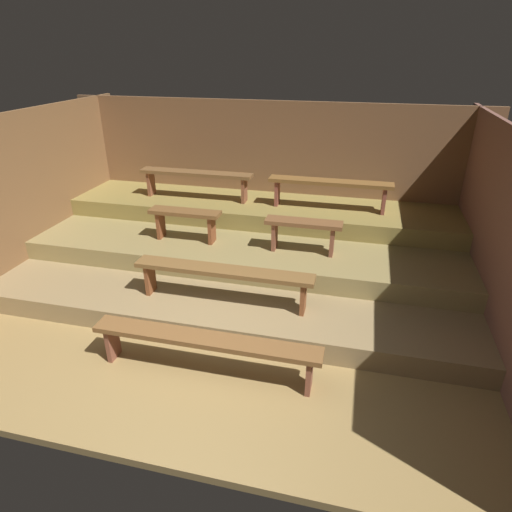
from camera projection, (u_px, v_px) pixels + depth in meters
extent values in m
cube|color=olive|center=(233.00, 299.00, 5.84)|extent=(6.84, 5.28, 0.08)
cube|color=brown|center=(270.00, 171.00, 7.31)|extent=(6.84, 0.06, 2.25)
cube|color=brown|center=(18.00, 199.00, 5.98)|extent=(0.06, 5.28, 2.25)
cube|color=brown|center=(503.00, 242.00, 4.68)|extent=(0.06, 5.28, 2.25)
cube|color=#8E774F|center=(244.00, 269.00, 6.27)|extent=(6.04, 3.33, 0.26)
cube|color=olive|center=(252.00, 239.00, 6.59)|extent=(6.04, 2.34, 0.26)
cube|color=olive|center=(261.00, 210.00, 6.97)|extent=(6.04, 1.21, 0.26)
cube|color=brown|center=(205.00, 339.00, 4.29)|extent=(2.33, 0.25, 0.05)
cube|color=brown|center=(113.00, 342.00, 4.61)|extent=(0.05, 0.20, 0.39)
cube|color=brown|center=(309.00, 374.00, 4.16)|extent=(0.05, 0.20, 0.39)
cube|color=brown|center=(223.00, 271.00, 5.04)|extent=(2.13, 0.25, 0.05)
cube|color=brown|center=(150.00, 278.00, 5.34)|extent=(0.05, 0.20, 0.39)
cube|color=brown|center=(303.00, 297.00, 4.94)|extent=(0.05, 0.20, 0.39)
cube|color=brown|center=(185.00, 212.00, 6.06)|extent=(1.01, 0.25, 0.05)
cube|color=brown|center=(161.00, 225.00, 6.24)|extent=(0.05, 0.20, 0.39)
cube|color=brown|center=(212.00, 230.00, 6.07)|extent=(0.05, 0.20, 0.39)
cube|color=brown|center=(304.00, 223.00, 5.70)|extent=(1.01, 0.25, 0.05)
cube|color=brown|center=(275.00, 236.00, 5.88)|extent=(0.05, 0.20, 0.39)
cube|color=brown|center=(332.00, 241.00, 5.72)|extent=(0.05, 0.20, 0.39)
cube|color=brown|center=(196.00, 173.00, 6.93)|extent=(1.84, 0.25, 0.05)
cube|color=brown|center=(151.00, 183.00, 7.20)|extent=(0.05, 0.20, 0.39)
cube|color=brown|center=(244.00, 190.00, 6.86)|extent=(0.05, 0.20, 0.39)
cube|color=brown|center=(330.00, 182.00, 6.48)|extent=(1.84, 0.25, 0.05)
cube|color=brown|center=(277.00, 193.00, 6.75)|extent=(0.05, 0.20, 0.39)
cube|color=brown|center=(384.00, 201.00, 6.40)|extent=(0.05, 0.20, 0.39)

